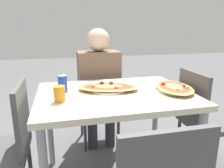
{
  "coord_description": "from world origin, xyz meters",
  "views": [
    {
      "loc": [
        -0.37,
        -1.46,
        1.23
      ],
      "look_at": [
        -0.02,
        0.02,
        0.81
      ],
      "focal_mm": 35.0,
      "sensor_mm": 36.0,
      "label": 1
    }
  ],
  "objects_px": {
    "chair_side_left": "(6,143)",
    "chair_far_seated": "(97,95)",
    "pizza_second": "(174,88)",
    "person_seated": "(99,79)",
    "soda_can": "(63,84)",
    "dining_table": "(115,103)",
    "drink_glass": "(59,94)",
    "pizza_main": "(108,87)",
    "chair_side_right": "(203,117)"
  },
  "relations": [
    {
      "from": "dining_table",
      "to": "chair_far_seated",
      "type": "xyz_separation_m",
      "value": [
        -0.01,
        0.73,
        -0.17
      ]
    },
    {
      "from": "chair_side_left",
      "to": "pizza_main",
      "type": "relative_size",
      "value": 1.75
    },
    {
      "from": "chair_far_seated",
      "to": "chair_side_left",
      "type": "bearing_deg",
      "value": 48.57
    },
    {
      "from": "soda_can",
      "to": "pizza_main",
      "type": "bearing_deg",
      "value": -4.78
    },
    {
      "from": "chair_side_right",
      "to": "person_seated",
      "type": "height_order",
      "value": "person_seated"
    },
    {
      "from": "soda_can",
      "to": "drink_glass",
      "type": "bearing_deg",
      "value": -96.97
    },
    {
      "from": "person_seated",
      "to": "soda_can",
      "type": "height_order",
      "value": "person_seated"
    },
    {
      "from": "chair_far_seated",
      "to": "drink_glass",
      "type": "distance_m",
      "value": 0.97
    },
    {
      "from": "pizza_second",
      "to": "drink_glass",
      "type": "bearing_deg",
      "value": -176.55
    },
    {
      "from": "chair_side_left",
      "to": "pizza_main",
      "type": "height_order",
      "value": "chair_side_left"
    },
    {
      "from": "soda_can",
      "to": "chair_far_seated",
      "type": "bearing_deg",
      "value": 60.62
    },
    {
      "from": "drink_glass",
      "to": "pizza_second",
      "type": "distance_m",
      "value": 0.84
    },
    {
      "from": "drink_glass",
      "to": "pizza_second",
      "type": "xyz_separation_m",
      "value": [
        0.83,
        0.05,
        -0.03
      ]
    },
    {
      "from": "soda_can",
      "to": "drink_glass",
      "type": "height_order",
      "value": "soda_can"
    },
    {
      "from": "chair_side_left",
      "to": "person_seated",
      "type": "xyz_separation_m",
      "value": [
        0.73,
        0.72,
        0.21
      ]
    },
    {
      "from": "person_seated",
      "to": "soda_can",
      "type": "distance_m",
      "value": 0.64
    },
    {
      "from": "person_seated",
      "to": "soda_can",
      "type": "xyz_separation_m",
      "value": [
        -0.36,
        -0.52,
        0.11
      ]
    },
    {
      "from": "chair_side_left",
      "to": "drink_glass",
      "type": "xyz_separation_m",
      "value": [
        0.35,
        -0.0,
        0.31
      ]
    },
    {
      "from": "chair_side_left",
      "to": "dining_table",
      "type": "bearing_deg",
      "value": -82.44
    },
    {
      "from": "dining_table",
      "to": "soda_can",
      "type": "xyz_separation_m",
      "value": [
        -0.36,
        0.1,
        0.15
      ]
    },
    {
      "from": "chair_far_seated",
      "to": "chair_side_right",
      "type": "distance_m",
      "value": 1.06
    },
    {
      "from": "chair_side_left",
      "to": "pizza_second",
      "type": "distance_m",
      "value": 1.22
    },
    {
      "from": "chair_side_left",
      "to": "pizza_main",
      "type": "bearing_deg",
      "value": -76.64
    },
    {
      "from": "dining_table",
      "to": "pizza_main",
      "type": "distance_m",
      "value": 0.13
    },
    {
      "from": "pizza_main",
      "to": "drink_glass",
      "type": "relative_size",
      "value": 4.95
    },
    {
      "from": "chair_side_right",
      "to": "drink_glass",
      "type": "bearing_deg",
      "value": -86.17
    },
    {
      "from": "chair_far_seated",
      "to": "pizza_main",
      "type": "relative_size",
      "value": 1.75
    },
    {
      "from": "dining_table",
      "to": "person_seated",
      "type": "bearing_deg",
      "value": 90.54
    },
    {
      "from": "chair_side_left",
      "to": "chair_far_seated",
      "type": "bearing_deg",
      "value": -41.43
    },
    {
      "from": "soda_can",
      "to": "drink_glass",
      "type": "distance_m",
      "value": 0.2
    },
    {
      "from": "dining_table",
      "to": "soda_can",
      "type": "bearing_deg",
      "value": 165.0
    },
    {
      "from": "chair_far_seated",
      "to": "pizza_main",
      "type": "distance_m",
      "value": 0.72
    },
    {
      "from": "chair_side_right",
      "to": "chair_side_left",
      "type": "bearing_deg",
      "value": -87.15
    },
    {
      "from": "chair_side_right",
      "to": "drink_glass",
      "type": "distance_m",
      "value": 1.17
    },
    {
      "from": "chair_far_seated",
      "to": "chair_side_right",
      "type": "bearing_deg",
      "value": 134.53
    },
    {
      "from": "chair_side_left",
      "to": "person_seated",
      "type": "relative_size",
      "value": 0.73
    },
    {
      "from": "drink_glass",
      "to": "soda_can",
      "type": "bearing_deg",
      "value": 83.03
    },
    {
      "from": "soda_can",
      "to": "pizza_second",
      "type": "height_order",
      "value": "soda_can"
    },
    {
      "from": "person_seated",
      "to": "dining_table",
      "type": "bearing_deg",
      "value": 90.54
    },
    {
      "from": "dining_table",
      "to": "chair_side_left",
      "type": "height_order",
      "value": "chair_side_left"
    },
    {
      "from": "pizza_main",
      "to": "soda_can",
      "type": "height_order",
      "value": "soda_can"
    },
    {
      "from": "pizza_main",
      "to": "pizza_second",
      "type": "xyz_separation_m",
      "value": [
        0.48,
        -0.12,
        -0.0
      ]
    },
    {
      "from": "dining_table",
      "to": "chair_side_left",
      "type": "xyz_separation_m",
      "value": [
        -0.74,
        -0.1,
        -0.17
      ]
    },
    {
      "from": "dining_table",
      "to": "person_seated",
      "type": "distance_m",
      "value": 0.62
    },
    {
      "from": "chair_side_left",
      "to": "soda_can",
      "type": "distance_m",
      "value": 0.53
    },
    {
      "from": "chair_side_left",
      "to": "soda_can",
      "type": "bearing_deg",
      "value": -62.5
    },
    {
      "from": "chair_side_right",
      "to": "person_seated",
      "type": "xyz_separation_m",
      "value": [
        -0.75,
        0.65,
        0.21
      ]
    },
    {
      "from": "chair_side_left",
      "to": "pizza_second",
      "type": "bearing_deg",
      "value": -87.65
    },
    {
      "from": "dining_table",
      "to": "pizza_second",
      "type": "distance_m",
      "value": 0.46
    },
    {
      "from": "chair_far_seated",
      "to": "person_seated",
      "type": "distance_m",
      "value": 0.24
    }
  ]
}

